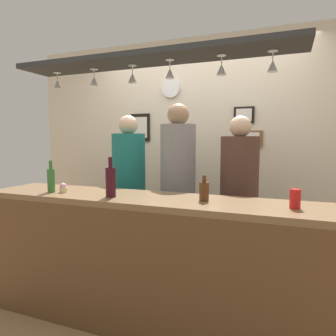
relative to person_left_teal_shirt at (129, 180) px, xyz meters
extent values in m
plane|color=olive|center=(0.54, -0.37, -1.01)|extent=(8.00, 8.00, 0.00)
cube|color=beige|center=(0.54, 0.73, 0.29)|extent=(4.40, 0.06, 2.60)
cube|color=brown|center=(0.54, -0.72, -0.03)|extent=(2.70, 0.55, 0.04)
cube|color=brown|center=(0.54, -0.97, -0.53)|extent=(2.65, 0.04, 0.95)
cube|color=black|center=(0.54, -0.67, 1.01)|extent=(2.20, 0.36, 0.04)
cylinder|color=silver|center=(-0.35, -0.61, 0.99)|extent=(0.06, 0.06, 0.00)
cylinder|color=silver|center=(-0.35, -0.61, 0.96)|extent=(0.01, 0.01, 0.06)
cone|color=silver|center=(-0.35, -0.61, 0.90)|extent=(0.07, 0.07, 0.08)
cylinder|color=silver|center=(0.02, -0.61, 0.99)|extent=(0.06, 0.06, 0.00)
cylinder|color=silver|center=(0.02, -0.61, 0.96)|extent=(0.01, 0.01, 0.06)
cone|color=silver|center=(0.02, -0.61, 0.90)|extent=(0.07, 0.07, 0.08)
cylinder|color=silver|center=(0.37, -0.60, 0.99)|extent=(0.06, 0.06, 0.00)
cylinder|color=silver|center=(0.37, -0.60, 0.96)|extent=(0.01, 0.01, 0.06)
cone|color=silver|center=(0.37, -0.60, 0.90)|extent=(0.07, 0.07, 0.08)
cylinder|color=silver|center=(0.70, -0.65, 0.99)|extent=(0.06, 0.06, 0.00)
cylinder|color=silver|center=(0.70, -0.65, 0.96)|extent=(0.01, 0.01, 0.06)
cone|color=silver|center=(0.70, -0.65, 0.90)|extent=(0.07, 0.07, 0.08)
cylinder|color=silver|center=(1.08, -0.63, 0.99)|extent=(0.06, 0.06, 0.00)
cylinder|color=silver|center=(1.08, -0.63, 0.96)|extent=(0.01, 0.01, 0.06)
cone|color=silver|center=(1.08, -0.63, 0.90)|extent=(0.07, 0.07, 0.08)
cylinder|color=silver|center=(1.41, -0.62, 0.99)|extent=(0.06, 0.06, 0.00)
cylinder|color=silver|center=(1.41, -0.62, 0.96)|extent=(0.01, 0.01, 0.06)
cone|color=silver|center=(1.41, -0.62, 0.90)|extent=(0.07, 0.07, 0.08)
cube|color=#2D334C|center=(0.00, 0.00, -0.61)|extent=(0.17, 0.18, 0.79)
cylinder|color=#1E7A75|center=(0.00, 0.00, 0.13)|extent=(0.34, 0.34, 0.69)
sphere|color=beige|center=(0.00, 0.00, 0.57)|extent=(0.20, 0.20, 0.20)
cube|color=#2D334C|center=(0.54, 0.00, -0.59)|extent=(0.17, 0.18, 0.84)
cylinder|color=gray|center=(0.54, 0.00, 0.20)|extent=(0.34, 0.34, 0.73)
sphere|color=#9E7556|center=(0.54, 0.00, 0.66)|extent=(0.21, 0.21, 0.21)
cube|color=#2D334C|center=(1.12, 0.00, -0.62)|extent=(0.17, 0.18, 0.78)
cylinder|color=brown|center=(1.12, 0.00, 0.11)|extent=(0.34, 0.34, 0.68)
sphere|color=beige|center=(1.12, 0.00, 0.53)|extent=(0.19, 0.19, 0.19)
cylinder|color=#380F19|center=(0.29, -0.81, 0.10)|extent=(0.08, 0.08, 0.22)
cylinder|color=#380F19|center=(0.29, -0.81, 0.25)|extent=(0.03, 0.03, 0.08)
cylinder|color=#336B2D|center=(-0.27, -0.81, 0.08)|extent=(0.06, 0.06, 0.19)
cylinder|color=#336B2D|center=(-0.27, -0.81, 0.21)|extent=(0.03, 0.03, 0.07)
cylinder|color=#512D14|center=(0.98, -0.70, 0.05)|extent=(0.07, 0.07, 0.13)
cylinder|color=#512D14|center=(0.98, -0.70, 0.14)|extent=(0.03, 0.03, 0.05)
cylinder|color=red|center=(1.57, -0.73, 0.05)|extent=(0.07, 0.07, 0.12)
cylinder|color=beige|center=(-0.17, -0.79, 0.01)|extent=(0.06, 0.06, 0.04)
sphere|color=pink|center=(-0.17, -0.79, 0.04)|extent=(0.05, 0.05, 0.05)
cube|color=brown|center=(1.11, 0.69, 0.43)|extent=(0.30, 0.02, 0.18)
cube|color=white|center=(1.11, 0.68, 0.43)|extent=(0.23, 0.01, 0.14)
cube|color=black|center=(-0.21, 0.69, 0.57)|extent=(0.26, 0.02, 0.34)
cube|color=white|center=(-0.21, 0.68, 0.57)|extent=(0.20, 0.01, 0.26)
cube|color=black|center=(1.06, 0.69, 0.69)|extent=(0.22, 0.02, 0.18)
cube|color=white|center=(1.06, 0.68, 0.69)|extent=(0.17, 0.01, 0.14)
cylinder|color=white|center=(0.20, 0.68, 1.02)|extent=(0.22, 0.03, 0.22)
camera|label=1|loc=(1.51, -2.76, 0.42)|focal=32.58mm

